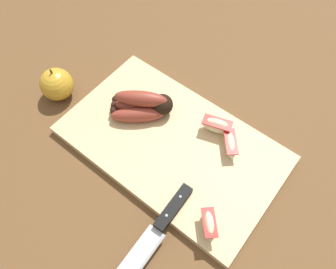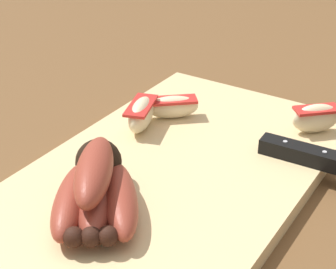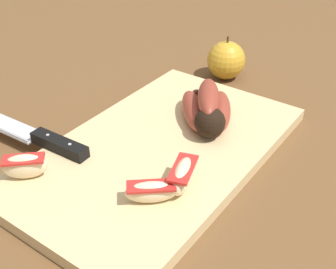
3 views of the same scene
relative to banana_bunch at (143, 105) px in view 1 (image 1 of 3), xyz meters
name	(u,v)px [view 1 (image 1 of 3)]	position (x,y,z in m)	size (l,w,h in m)	color
ground_plane	(168,144)	(-0.09, 0.02, -0.04)	(6.00, 6.00, 0.00)	brown
cutting_board	(171,145)	(-0.10, 0.03, -0.03)	(0.47, 0.28, 0.02)	#DBBC84
banana_bunch	(143,105)	(0.00, 0.00, 0.00)	(0.14, 0.13, 0.06)	black
chefs_knife	(158,229)	(-0.20, 0.19, -0.02)	(0.04, 0.28, 0.02)	silver
apple_wedge_near	(209,224)	(-0.27, 0.13, 0.00)	(0.06, 0.06, 0.04)	beige
apple_wedge_middle	(217,126)	(-0.16, -0.06, 0.00)	(0.07, 0.05, 0.04)	beige
apple_wedge_far	(230,144)	(-0.20, -0.04, -0.01)	(0.06, 0.07, 0.03)	beige
whole_apple	(57,84)	(0.20, 0.08, -0.01)	(0.08, 0.08, 0.09)	gold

